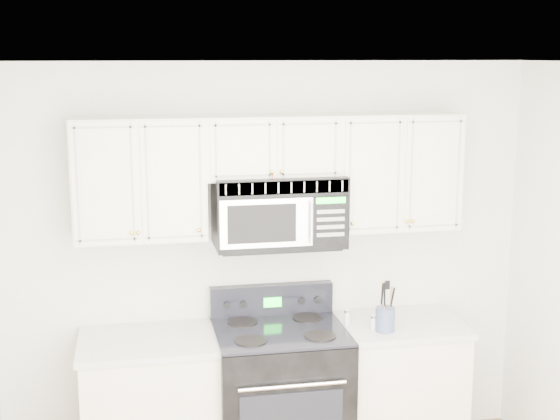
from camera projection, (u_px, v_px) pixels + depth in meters
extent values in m
cube|color=silver|center=(339.00, 64.00, 3.24)|extent=(3.50, 3.50, 0.01)
cube|color=silver|center=(267.00, 260.00, 5.18)|extent=(3.50, 0.01, 2.60)
cube|color=silver|center=(151.00, 411.00, 4.89)|extent=(0.82, 0.63, 0.88)
cube|color=silver|center=(149.00, 342.00, 4.80)|extent=(0.86, 0.65, 0.04)
cube|color=silver|center=(394.00, 390.00, 5.19)|extent=(0.82, 0.63, 0.88)
cube|color=silver|center=(396.00, 325.00, 5.10)|extent=(0.86, 0.65, 0.04)
cube|color=black|center=(280.00, 400.00, 5.01)|extent=(0.82, 0.70, 0.92)
cylinder|color=white|center=(293.00, 386.00, 4.59)|extent=(0.65, 0.02, 0.02)
cube|color=black|center=(280.00, 331.00, 4.92)|extent=(0.82, 0.70, 0.02)
cube|color=black|center=(271.00, 300.00, 5.20)|extent=(0.82, 0.08, 0.22)
cube|color=#11D724|center=(273.00, 302.00, 5.15)|extent=(0.12, 0.00, 0.07)
cube|color=silver|center=(139.00, 179.00, 4.75)|extent=(0.80, 0.33, 0.75)
cube|color=silver|center=(396.00, 171.00, 5.05)|extent=(0.80, 0.33, 0.75)
cube|color=silver|center=(271.00, 146.00, 4.87)|extent=(0.84, 0.33, 0.39)
sphere|color=gold|center=(138.00, 233.00, 4.62)|extent=(0.03, 0.03, 0.03)
sphere|color=gold|center=(199.00, 230.00, 4.69)|extent=(0.03, 0.03, 0.03)
sphere|color=gold|center=(352.00, 224.00, 4.87)|extent=(0.03, 0.03, 0.03)
sphere|color=gold|center=(407.00, 221.00, 4.94)|extent=(0.03, 0.03, 0.03)
sphere|color=gold|center=(272.00, 172.00, 4.71)|extent=(0.03, 0.03, 0.03)
sphere|color=gold|center=(282.00, 172.00, 4.72)|extent=(0.03, 0.03, 0.03)
cylinder|color=#B2230D|center=(273.00, 182.00, 4.72)|extent=(0.00, 0.00, 0.11)
sphere|color=gold|center=(273.00, 192.00, 4.73)|extent=(0.04, 0.04, 0.04)
cube|color=black|center=(278.00, 210.00, 4.91)|extent=(0.81, 0.41, 0.45)
cube|color=#9E9A95|center=(285.00, 188.00, 4.69)|extent=(0.79, 0.01, 0.08)
cube|color=silver|center=(267.00, 223.00, 4.70)|extent=(0.57, 0.01, 0.30)
cube|color=black|center=(262.00, 224.00, 4.69)|extent=(0.42, 0.01, 0.24)
cube|color=black|center=(330.00, 221.00, 4.78)|extent=(0.22, 0.01, 0.30)
cube|color=#11D724|center=(331.00, 200.00, 4.74)|extent=(0.18, 0.00, 0.04)
cylinder|color=white|center=(312.00, 223.00, 4.72)|extent=(0.02, 0.02, 0.26)
cylinder|color=#3E4975|center=(385.00, 319.00, 4.92)|extent=(0.12, 0.12, 0.15)
cylinder|color=#9D7750|center=(391.00, 307.00, 4.91)|extent=(0.01, 0.01, 0.27)
cylinder|color=black|center=(381.00, 305.00, 4.93)|extent=(0.01, 0.01, 0.29)
cylinder|color=#9D7750|center=(384.00, 306.00, 4.87)|extent=(0.01, 0.01, 0.31)
cylinder|color=black|center=(391.00, 307.00, 4.91)|extent=(0.01, 0.01, 0.27)
cylinder|color=#9D7750|center=(381.00, 305.00, 4.93)|extent=(0.01, 0.01, 0.29)
cylinder|color=black|center=(385.00, 306.00, 4.87)|extent=(0.01, 0.01, 0.31)
cylinder|color=#9D7750|center=(391.00, 307.00, 4.91)|extent=(0.01, 0.01, 0.27)
cylinder|color=#B7B8C8|center=(347.00, 319.00, 5.04)|extent=(0.04, 0.04, 0.08)
cylinder|color=white|center=(347.00, 311.00, 5.03)|extent=(0.04, 0.04, 0.02)
cylinder|color=#B7B8C8|center=(373.00, 324.00, 4.94)|extent=(0.04, 0.04, 0.08)
cylinder|color=white|center=(374.00, 317.00, 4.93)|extent=(0.04, 0.04, 0.02)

